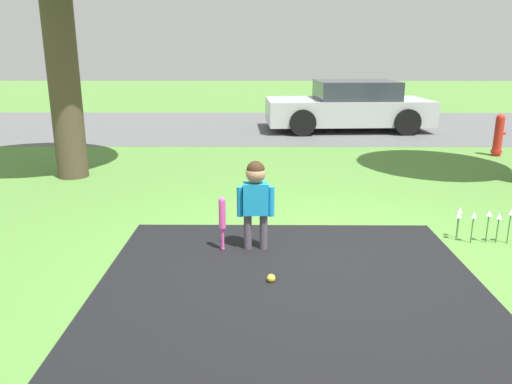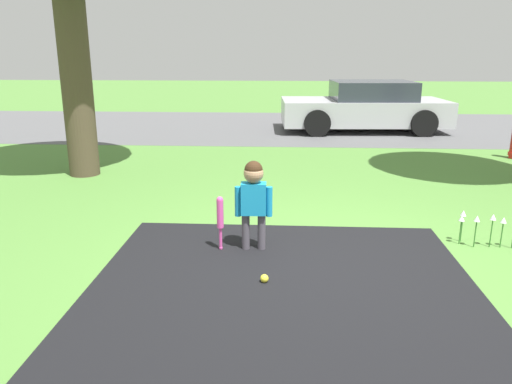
% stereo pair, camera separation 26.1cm
% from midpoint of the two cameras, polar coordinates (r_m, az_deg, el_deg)
% --- Properties ---
extents(ground_plane, '(60.00, 60.00, 0.00)m').
position_cam_midpoint_polar(ground_plane, '(4.88, 6.77, -7.78)').
color(ground_plane, '#518438').
extents(street_strip, '(40.00, 6.00, 0.01)m').
position_cam_midpoint_polar(street_strip, '(13.50, 2.78, 7.54)').
color(street_strip, '#59595B').
rests_on(street_strip, ground).
extents(child, '(0.37, 0.20, 0.92)m').
position_cam_midpoint_polar(child, '(4.92, -1.56, -0.10)').
color(child, '#4C4751').
rests_on(child, ground).
extents(baseball_bat, '(0.07, 0.07, 0.56)m').
position_cam_midpoint_polar(baseball_bat, '(4.98, -5.39, -2.78)').
color(baseball_bat, '#E54CA5').
rests_on(baseball_bat, ground).
extents(sports_ball, '(0.07, 0.07, 0.07)m').
position_cam_midpoint_polar(sports_ball, '(4.40, 0.03, -9.84)').
color(sports_ball, yellow).
rests_on(sports_ball, ground).
extents(fire_hydrant, '(0.23, 0.20, 0.80)m').
position_cam_midpoint_polar(fire_hydrant, '(10.56, 25.34, 5.85)').
color(fire_hydrant, red).
rests_on(fire_hydrant, ground).
extents(parked_car, '(4.13, 2.25, 1.23)m').
position_cam_midpoint_polar(parked_car, '(13.00, 9.99, 9.60)').
color(parked_car, '#B7B7BC').
rests_on(parked_car, ground).
extents(flower_bed, '(0.56, 0.22, 0.38)m').
position_cam_midpoint_polar(flower_bed, '(5.66, 23.20, -2.53)').
color(flower_bed, '#38702D').
rests_on(flower_bed, ground).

